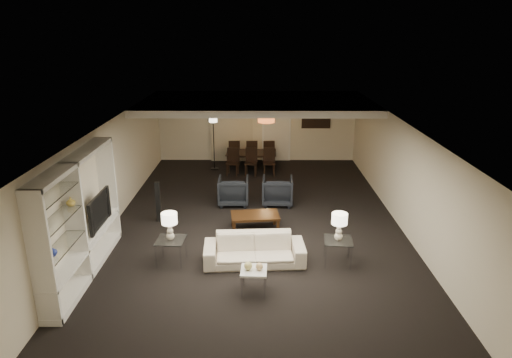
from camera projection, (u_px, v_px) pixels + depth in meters
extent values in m
plane|color=black|center=(256.00, 220.00, 11.45)|extent=(11.00, 11.00, 0.00)
cube|color=silver|center=(256.00, 122.00, 10.65)|extent=(7.00, 11.00, 0.02)
cube|color=beige|center=(257.00, 126.00, 16.27)|extent=(7.00, 0.02, 2.50)
cube|color=beige|center=(254.00, 304.00, 5.83)|extent=(7.00, 0.02, 2.50)
cube|color=beige|center=(112.00, 173.00, 11.07)|extent=(0.02, 11.00, 2.50)
cube|color=beige|center=(400.00, 173.00, 11.03)|extent=(0.02, 11.00, 2.50)
cube|color=silver|center=(257.00, 103.00, 14.01)|extent=(7.00, 4.00, 0.20)
cube|color=beige|center=(232.00, 128.00, 16.21)|extent=(1.50, 0.12, 2.40)
cube|color=silver|center=(276.00, 132.00, 16.30)|extent=(0.90, 0.05, 2.10)
cube|color=#142D38|center=(316.00, 118.00, 16.12)|extent=(0.95, 0.04, 0.65)
cylinder|color=#D8591E|center=(266.00, 118.00, 14.16)|extent=(0.52, 0.52, 0.24)
imported|color=beige|center=(254.00, 250.00, 9.30)|extent=(2.09, 0.91, 0.60)
imported|color=black|center=(233.00, 191.00, 12.41)|extent=(0.82, 0.84, 0.76)
imported|color=black|center=(277.00, 191.00, 12.40)|extent=(0.85, 0.87, 0.76)
sphere|color=tan|center=(248.00, 266.00, 8.18)|extent=(0.15, 0.15, 0.15)
sphere|color=tan|center=(259.00, 266.00, 8.18)|extent=(0.13, 0.13, 0.13)
imported|color=black|center=(94.00, 210.00, 9.24)|extent=(1.16, 0.15, 0.67)
imported|color=navy|center=(51.00, 251.00, 7.41)|extent=(0.18, 0.18, 0.18)
imported|color=gold|center=(71.00, 202.00, 8.17)|extent=(0.16, 0.16, 0.17)
cube|color=black|center=(158.00, 202.00, 11.25)|extent=(0.12, 0.12, 1.03)
imported|color=black|center=(251.00, 161.00, 15.48)|extent=(1.70, 0.98, 0.59)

